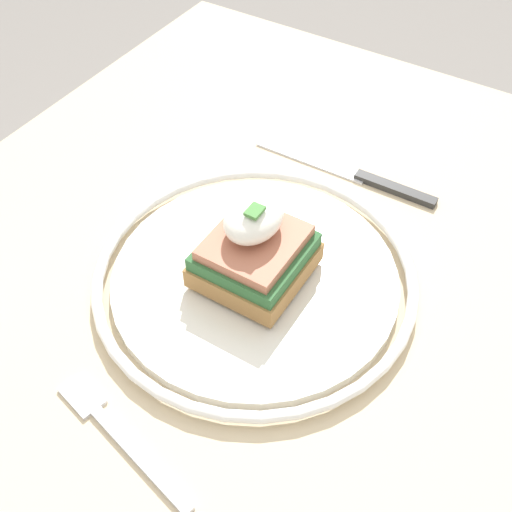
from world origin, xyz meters
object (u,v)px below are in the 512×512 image
object	(u,v)px
plate	(256,276)
knife	(358,176)
sandwich	(255,249)
fork	(118,435)

from	to	relation	value
plate	knife	bearing A→B (deg)	-5.12
sandwich	knife	world-z (taller)	sandwich
plate	sandwich	bearing A→B (deg)	60.40
plate	fork	xyz separation A→B (m)	(-0.18, 0.01, -0.01)
sandwich	knife	xyz separation A→B (m)	(0.18, -0.02, -0.04)
plate	knife	distance (m)	0.18
plate	knife	xyz separation A→B (m)	(0.18, -0.02, -0.01)
plate	sandwich	distance (m)	0.04
plate	knife	size ratio (longest dim) A/B	1.41
plate	sandwich	xyz separation A→B (m)	(0.00, 0.00, 0.04)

